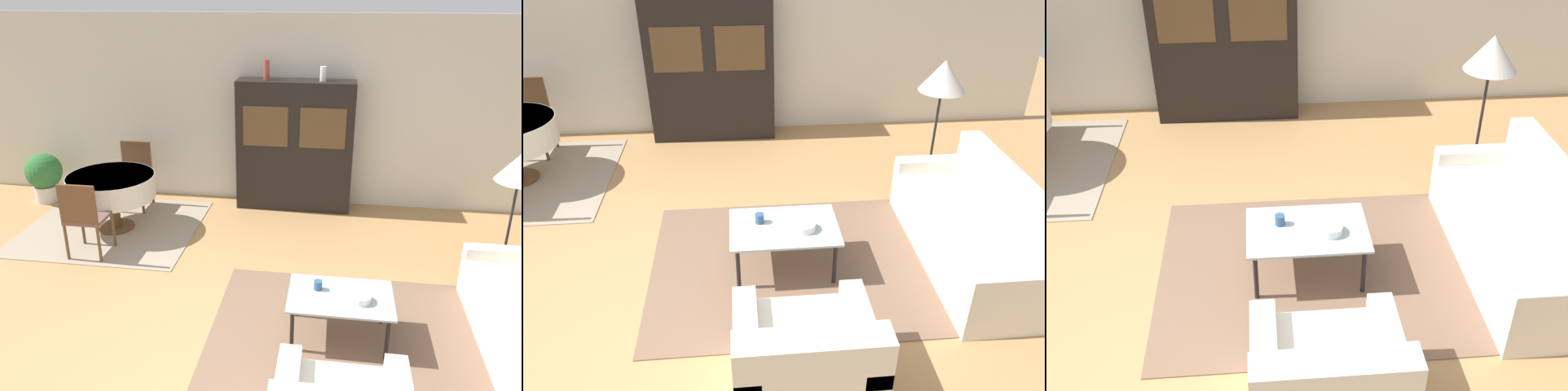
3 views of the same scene
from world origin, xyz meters
The scene contains 11 objects.
ground_plane centered at (0.00, 0.00, 0.00)m, with size 14.00×14.00×0.00m, color tan.
wall_back centered at (0.00, 3.63, 1.35)m, with size 10.00×0.06×2.70m.
area_rug centered at (1.18, 0.42, 0.01)m, with size 2.58×2.03×0.01m.
couch centered at (2.80, 0.37, 0.30)m, with size 0.86×2.00×0.82m.
armchair centered at (1.08, -0.96, 0.30)m, with size 0.91×0.84×0.79m.
coffee_table centered at (1.07, 0.39, 0.40)m, with size 0.93×0.64×0.43m.
display_cabinet centered at (0.39, 3.38, 0.92)m, with size 1.62×0.41×1.84m.
dining_chair_far centered at (-1.89, 3.06, 0.55)m, with size 0.44×0.44×0.95m.
floor_lamp centered at (2.88, 1.80, 1.23)m, with size 0.49×0.49×1.43m.
cup centered at (0.86, 0.46, 0.49)m, with size 0.08×0.08×0.09m.
bowl centered at (1.24, 0.32, 0.48)m, with size 0.19×0.19×0.07m.
Camera 2 is at (0.74, -3.21, 2.90)m, focal length 35.00 mm.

